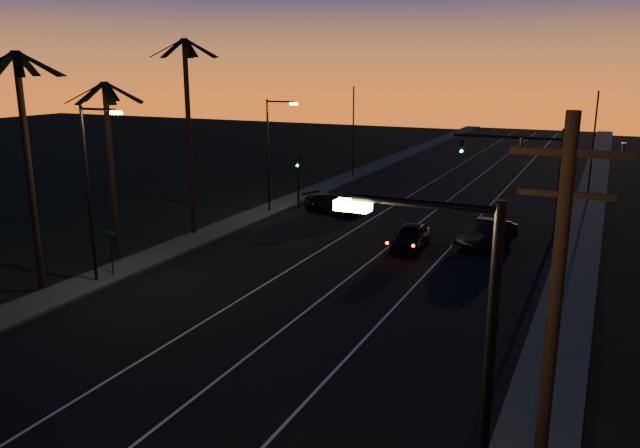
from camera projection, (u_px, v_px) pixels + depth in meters
The scene contains 21 objects.
road at pixel (366, 257), 36.37m from camera, with size 20.00×170.00×0.01m, color black.
sidewalk_left at pixel (207, 235), 40.95m from camera, with size 2.40×170.00×0.16m, color #333331.
sidewalk_right at pixel (571, 283), 31.76m from camera, with size 2.40×170.00×0.16m, color #333331.
lane_stripe_left at pixel (319, 251), 37.60m from camera, with size 0.12×160.00×0.01m, color silver.
lane_stripe_mid at pixel (374, 258), 36.16m from camera, with size 0.12×160.00×0.01m, color silver.
lane_stripe_right at pixel (433, 266), 34.73m from camera, with size 0.12×160.00×0.01m, color silver.
palm_near at pixel (26, 148), 29.27m from camera, with size 4.25×4.16×11.53m.
palm_mid at pixel (110, 150), 34.99m from camera, with size 4.25×4.16×10.03m.
palm_far at pixel (188, 119), 39.52m from camera, with size 4.25×4.16×12.53m.
streetlight_left_near at pixel (92, 181), 30.68m from camera, with size 2.55×0.26×9.00m.
streetlight_left_far at pixel (272, 146), 46.55m from camera, with size 2.55×0.26×8.50m.
streetlight_right_near at pixel (464, 432), 9.60m from camera, with size 2.55×0.26×9.00m.
street_sign at pixel (111, 247), 32.49m from camera, with size 0.70×0.06×2.60m.
utility_pole at pixel (551, 342), 12.74m from camera, with size 2.20×0.28×10.00m.
signal_mast at pixel (523, 161), 41.06m from camera, with size 7.10×0.41×7.00m.
signal_post at pixel (298, 172), 48.34m from camera, with size 0.28×0.37×4.20m.
far_pole_left at pixel (353, 133), 61.75m from camera, with size 0.14×0.14×9.00m, color black.
far_pole_right at pixel (593, 148), 50.09m from camera, with size 0.14×0.14×9.00m, color black.
lead_car at pixel (410, 237), 37.85m from camera, with size 2.11×5.09×1.52m.
right_car at pixel (486, 234), 38.48m from camera, with size 3.29×5.11×1.59m.
cross_car at pixel (332, 205), 47.04m from camera, with size 5.22×3.53×1.40m.
Camera 1 is at (12.29, -2.66, 10.78)m, focal length 35.00 mm.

